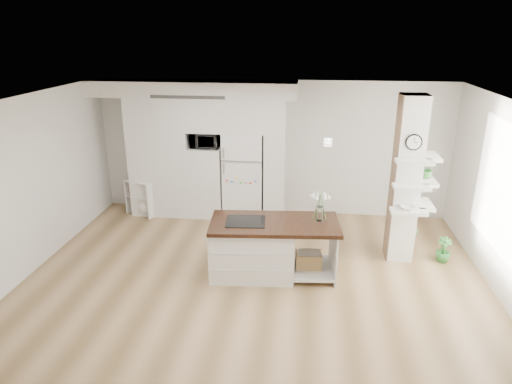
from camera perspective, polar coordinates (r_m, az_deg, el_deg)
floor at (r=6.96m, az=-0.36°, el=-11.56°), size 7.00×6.00×0.01m
room at (r=6.20m, az=-0.40°, el=3.24°), size 7.04×6.04×2.72m
cabinet_wall at (r=9.10m, az=-7.37°, el=6.16°), size 4.00×0.71×2.70m
refrigerator at (r=9.10m, az=-1.52°, el=2.20°), size 0.78×0.69×1.75m
column at (r=7.56m, az=18.94°, el=1.21°), size 0.69×0.90×2.70m
window at (r=7.09m, az=29.07°, el=-0.20°), size 0.00×2.40×2.40m
pendant_light at (r=6.30m, az=15.36°, el=5.29°), size 0.12×0.12×0.10m
kitchen_island at (r=7.06m, az=0.50°, el=-6.84°), size 2.01×1.08×1.44m
bookshelf at (r=9.61m, az=-13.87°, el=-0.92°), size 0.71×0.57×0.74m
floor_plant_a at (r=8.13m, az=18.55°, el=-5.80°), size 0.28×0.23×0.51m
floor_plant_b at (r=8.11m, az=22.39°, el=-6.68°), size 0.24×0.24×0.42m
microwave at (r=9.00m, az=-6.38°, el=6.47°), size 0.54×0.37×0.30m
shelf_plant at (r=7.73m, az=20.66°, el=2.74°), size 0.27×0.23×0.30m
decor_bowl at (r=7.45m, az=18.39°, el=-1.88°), size 0.22×0.22×0.05m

